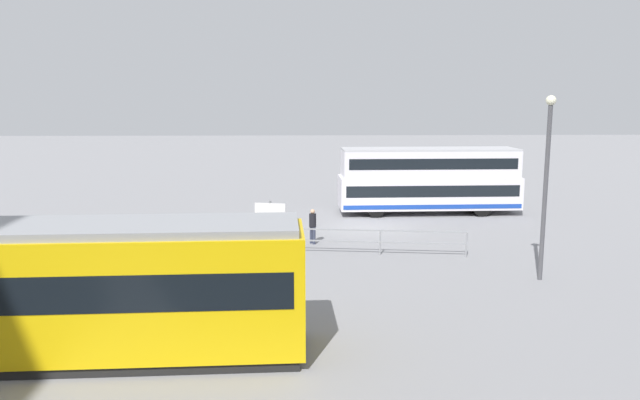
# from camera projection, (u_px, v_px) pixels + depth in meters

# --- Properties ---
(ground_plane) EXTENTS (160.00, 160.00, 0.00)m
(ground_plane) POSITION_uv_depth(u_px,v_px,m) (366.00, 227.00, 30.83)
(ground_plane) COLOR gray
(double_decker_bus) EXTENTS (10.31, 2.85, 3.76)m
(double_decker_bus) POSITION_uv_depth(u_px,v_px,m) (428.00, 180.00, 34.36)
(double_decker_bus) COLOR silver
(double_decker_bus) RESTS_ON ground
(tram_yellow) EXTENTS (13.74, 3.09, 3.49)m
(tram_yellow) POSITION_uv_depth(u_px,v_px,m) (31.00, 290.00, 14.94)
(tram_yellow) COLOR #E5B70C
(tram_yellow) RESTS_ON ground
(pedestrian_near_railing) EXTENTS (0.44, 0.44, 1.61)m
(pedestrian_near_railing) POSITION_uv_depth(u_px,v_px,m) (313.00, 224.00, 27.17)
(pedestrian_near_railing) COLOR #33384C
(pedestrian_near_railing) RESTS_ON ground
(pedestrian_railing) EXTENTS (7.20, 0.98, 1.08)m
(pedestrian_railing) POSITION_uv_depth(u_px,v_px,m) (380.00, 238.00, 25.27)
(pedestrian_railing) COLOR gray
(pedestrian_railing) RESTS_ON ground
(info_sign) EXTENTS (1.27, 0.33, 2.41)m
(info_sign) POSITION_uv_depth(u_px,v_px,m) (270.00, 218.00, 24.62)
(info_sign) COLOR slate
(info_sign) RESTS_ON ground
(street_lamp) EXTENTS (0.36, 0.36, 6.66)m
(street_lamp) POSITION_uv_depth(u_px,v_px,m) (546.00, 174.00, 21.25)
(street_lamp) COLOR #4C4C51
(street_lamp) RESTS_ON ground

